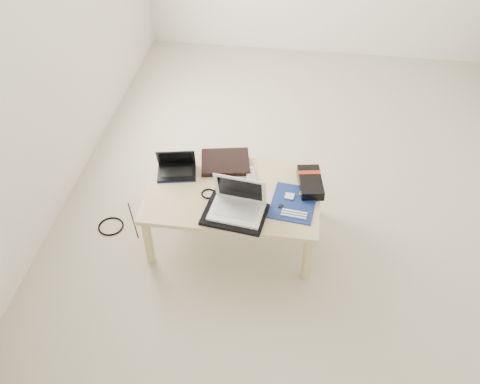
# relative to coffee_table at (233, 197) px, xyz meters

# --- Properties ---
(ground) EXTENTS (4.00, 4.00, 0.00)m
(ground) POSITION_rel_coffee_table_xyz_m (0.73, 0.69, -0.35)
(ground) COLOR beige
(ground) RESTS_ON ground
(coffee_table) EXTENTS (1.10, 0.70, 0.40)m
(coffee_table) POSITION_rel_coffee_table_xyz_m (0.00, 0.00, 0.00)
(coffee_table) COLOR tan
(coffee_table) RESTS_ON ground
(book) EXTENTS (0.36, 0.32, 0.03)m
(book) POSITION_rel_coffee_table_xyz_m (-0.09, 0.26, 0.06)
(book) COLOR black
(book) RESTS_ON coffee_table
(netbook) EXTENTS (0.28, 0.23, 0.17)m
(netbook) POSITION_rel_coffee_table_xyz_m (-0.40, 0.13, 0.08)
(netbook) COLOR black
(netbook) RESTS_ON coffee_table
(tablet) EXTENTS (0.31, 0.27, 0.01)m
(tablet) POSITION_rel_coffee_table_xyz_m (0.03, 0.01, 0.06)
(tablet) COLOR black
(tablet) RESTS_ON coffee_table
(remote) EXTENTS (0.12, 0.25, 0.02)m
(remote) POSITION_rel_coffee_table_xyz_m (0.10, 0.11, 0.06)
(remote) COLOR silver
(remote) RESTS_ON coffee_table
(neoprene_sleeve) EXTENTS (0.41, 0.32, 0.02)m
(neoprene_sleeve) POSITION_rel_coffee_table_xyz_m (0.04, -0.21, 0.06)
(neoprene_sleeve) COLOR black
(neoprene_sleeve) RESTS_ON coffee_table
(white_laptop) EXTENTS (0.34, 0.26, 0.23)m
(white_laptop) POSITION_rel_coffee_table_xyz_m (0.05, -0.18, 0.12)
(white_laptop) COLOR white
(white_laptop) RESTS_ON neoprene_sleeve
(motherboard) EXTENTS (0.30, 0.36, 0.02)m
(motherboard) POSITION_rel_coffee_table_xyz_m (0.39, -0.06, 0.05)
(motherboard) COLOR #0C1D50
(motherboard) RESTS_ON coffee_table
(gpu_box) EXTENTS (0.19, 0.31, 0.06)m
(gpu_box) POSITION_rel_coffee_table_xyz_m (0.48, 0.12, 0.08)
(gpu_box) COLOR black
(gpu_box) RESTS_ON coffee_table
(cable_coil) EXTENTS (0.10, 0.10, 0.01)m
(cable_coil) POSITION_rel_coffee_table_xyz_m (-0.15, -0.05, 0.05)
(cable_coil) COLOR black
(cable_coil) RESTS_ON coffee_table
(floor_cable_coil) EXTENTS (0.19, 0.19, 0.01)m
(floor_cable_coil) POSITION_rel_coffee_table_xyz_m (-0.86, -0.05, -0.35)
(floor_cable_coil) COLOR black
(floor_cable_coil) RESTS_ON ground
(floor_cable_trail) EXTENTS (0.17, 0.32, 0.01)m
(floor_cable_trail) POSITION_rel_coffee_table_xyz_m (-0.72, 0.03, -0.35)
(floor_cable_trail) COLOR black
(floor_cable_trail) RESTS_ON ground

